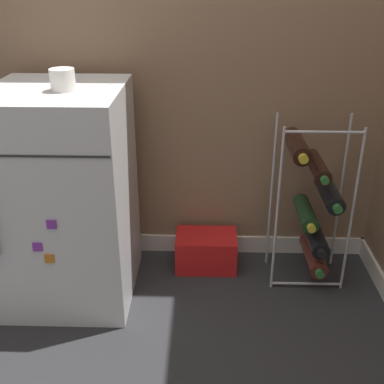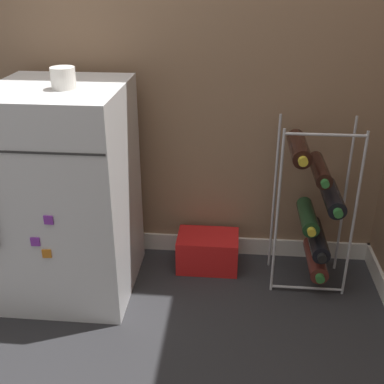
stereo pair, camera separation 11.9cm
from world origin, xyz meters
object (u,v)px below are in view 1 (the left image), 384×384
Objects in this scene: fridge_top_cup at (63,80)px; wine_rack at (313,205)px; soda_box at (206,250)px; mini_fridge at (67,197)px.

wine_rack is at bearing 9.46° from fridge_top_cup.
fridge_top_cup is (-1.02, -0.17, 0.59)m from wine_rack.
soda_box is 1.07m from fridge_top_cup.
soda_box is at bearing 23.73° from fridge_top_cup.
mini_fridge is at bearing 140.34° from fridge_top_cup.
mini_fridge is at bearing -173.27° from wine_rack.
soda_box is 3.16× the size of fridge_top_cup.
fridge_top_cup is at bearing -39.66° from mini_fridge.
fridge_top_cup reaches higher than mini_fridge.
mini_fridge reaches higher than soda_box.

